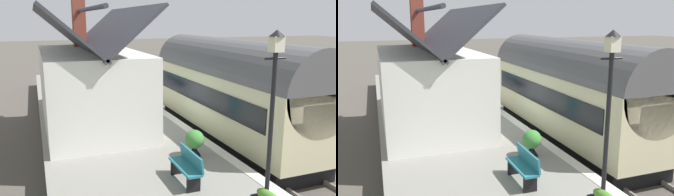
% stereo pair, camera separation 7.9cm
% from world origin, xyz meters
% --- Properties ---
extents(ground_plane, '(160.00, 160.00, 0.00)m').
position_xyz_m(ground_plane, '(0.00, 0.00, 0.00)').
color(ground_plane, '#4C473F').
extents(platform, '(32.00, 5.60, 0.85)m').
position_xyz_m(platform, '(0.00, 3.80, 0.43)').
color(platform, gray).
rests_on(platform, ground).
extents(platform_edge_coping, '(32.00, 0.36, 0.02)m').
position_xyz_m(platform_edge_coping, '(0.00, 1.18, 0.86)').
color(platform_edge_coping, beige).
rests_on(platform_edge_coping, platform).
extents(rail_near, '(52.00, 0.08, 0.14)m').
position_xyz_m(rail_near, '(0.00, -1.62, 0.07)').
color(rail_near, gray).
rests_on(rail_near, ground).
extents(rail_far, '(52.00, 0.08, 0.14)m').
position_xyz_m(rail_far, '(0.00, -0.18, 0.07)').
color(rail_far, gray).
rests_on(rail_far, ground).
extents(train, '(10.44, 2.73, 4.32)m').
position_xyz_m(train, '(-0.55, -0.90, 2.22)').
color(train, black).
rests_on(train, ground).
extents(station_building, '(8.11, 3.91, 5.63)m').
position_xyz_m(station_building, '(1.38, 4.58, 2.50)').
color(station_building, white).
rests_on(station_building, platform).
extents(bench_mid_platform, '(1.41, 0.45, 0.88)m').
position_xyz_m(bench_mid_platform, '(7.85, 3.01, 1.33)').
color(bench_mid_platform, '#26727F').
rests_on(bench_mid_platform, platform).
extents(bench_by_lamp, '(1.40, 0.45, 0.88)m').
position_xyz_m(bench_by_lamp, '(-5.21, 3.09, 1.33)').
color(bench_by_lamp, '#26727F').
rests_on(bench_by_lamp, platform).
extents(bench_platform_end, '(1.42, 0.49, 0.88)m').
position_xyz_m(bench_platform_end, '(10.03, 3.26, 1.33)').
color(bench_platform_end, '#26727F').
rests_on(bench_platform_end, platform).
extents(planter_edge_near, '(0.54, 0.54, 0.84)m').
position_xyz_m(planter_edge_near, '(12.00, 1.53, 1.28)').
color(planter_edge_near, '#9E5138').
rests_on(planter_edge_near, platform).
extents(planter_by_door, '(0.61, 0.61, 0.87)m').
position_xyz_m(planter_by_door, '(-3.56, 2.11, 1.31)').
color(planter_by_door, black).
rests_on(planter_by_door, platform).
extents(planter_corner_building, '(1.00, 0.32, 0.64)m').
position_xyz_m(planter_corner_building, '(9.14, 5.14, 1.16)').
color(planter_corner_building, '#9E5138').
rests_on(planter_corner_building, platform).
extents(lamp_post_platform, '(0.32, 0.50, 4.03)m').
position_xyz_m(lamp_post_platform, '(-7.19, 2.04, 3.63)').
color(lamp_post_platform, black).
rests_on(lamp_post_platform, platform).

